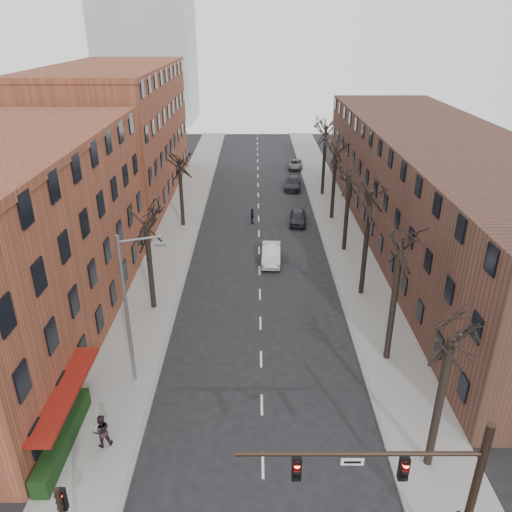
{
  "coord_description": "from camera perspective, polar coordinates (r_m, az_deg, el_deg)",
  "views": [
    {
      "loc": [
        -0.34,
        -12.78,
        18.53
      ],
      "look_at": [
        -0.3,
        18.27,
        4.0
      ],
      "focal_mm": 35.0,
      "sensor_mm": 36.0,
      "label": 1
    }
  ],
  "objects": [
    {
      "name": "sidewalk_left",
      "position": [
        51.79,
        -8.6,
        3.91
      ],
      "size": [
        4.0,
        90.0,
        0.15
      ],
      "primitive_type": "cube",
      "color": "gray",
      "rests_on": "ground"
    },
    {
      "name": "sidewalk_right",
      "position": [
        51.89,
        9.2,
        3.91
      ],
      "size": [
        4.0,
        90.0,
        0.15
      ],
      "primitive_type": "cube",
      "color": "gray",
      "rests_on": "ground"
    },
    {
      "name": "building_left_far",
      "position": [
        60.02,
        -15.62,
        13.11
      ],
      "size": [
        12.0,
        28.0,
        14.0
      ],
      "primitive_type": "cube",
      "color": "brown",
      "rests_on": "ground"
    },
    {
      "name": "building_right",
      "position": [
        47.75,
        20.1,
        7.08
      ],
      "size": [
        12.0,
        50.0,
        10.0
      ],
      "primitive_type": "cube",
      "color": "#4E2C24",
      "rests_on": "ground"
    },
    {
      "name": "awning_left",
      "position": [
        27.89,
        -20.08,
        -18.45
      ],
      "size": [
        1.2,
        7.0,
        0.15
      ],
      "primitive_type": "cube",
      "color": "maroon",
      "rests_on": "ground"
    },
    {
      "name": "hedge",
      "position": [
        26.83,
        -21.21,
        -18.84
      ],
      "size": [
        0.8,
        6.0,
        1.0
      ],
      "primitive_type": "cube",
      "color": "#193312",
      "rests_on": "sidewalk_left"
    },
    {
      "name": "tree_right_a",
      "position": [
        26.23,
        18.95,
        -21.62
      ],
      "size": [
        5.2,
        5.2,
        10.0
      ],
      "primitive_type": null,
      "color": "black",
      "rests_on": "ground"
    },
    {
      "name": "tree_right_b",
      "position": [
        31.94,
        14.62,
        -11.33
      ],
      "size": [
        5.2,
        5.2,
        10.8
      ],
      "primitive_type": null,
      "color": "black",
      "rests_on": "ground"
    },
    {
      "name": "tree_right_c",
      "position": [
        38.48,
        11.87,
        -4.3
      ],
      "size": [
        5.2,
        5.2,
        11.6
      ],
      "primitive_type": null,
      "color": "black",
      "rests_on": "ground"
    },
    {
      "name": "tree_right_d",
      "position": [
        45.49,
        9.98,
        0.64
      ],
      "size": [
        5.2,
        5.2,
        10.0
      ],
      "primitive_type": null,
      "color": "black",
      "rests_on": "ground"
    },
    {
      "name": "tree_right_e",
      "position": [
        52.78,
        8.6,
        4.23
      ],
      "size": [
        5.2,
        5.2,
        10.8
      ],
      "primitive_type": null,
      "color": "black",
      "rests_on": "ground"
    },
    {
      "name": "tree_right_f",
      "position": [
        60.25,
        7.55,
        6.95
      ],
      "size": [
        5.2,
        5.2,
        11.6
      ],
      "primitive_type": null,
      "color": "black",
      "rests_on": "ground"
    },
    {
      "name": "tree_left_a",
      "position": [
        36.65,
        -11.55,
        -5.86
      ],
      "size": [
        5.2,
        5.2,
        9.5
      ],
      "primitive_type": null,
      "color": "black",
      "rests_on": "ground"
    },
    {
      "name": "tree_left_b",
      "position": [
        50.84,
        -8.3,
        3.43
      ],
      "size": [
        5.2,
        5.2,
        9.5
      ],
      "primitive_type": null,
      "color": "black",
      "rests_on": "ground"
    },
    {
      "name": "signal_mast_arm",
      "position": [
        19.29,
        19.12,
        -23.86
      ],
      "size": [
        8.14,
        0.3,
        7.2
      ],
      "color": "black",
      "rests_on": "ground"
    },
    {
      "name": "streetlight",
      "position": [
        27.32,
        -14.31,
        -5.44
      ],
      "size": [
        2.45,
        0.22,
        9.03
      ],
      "color": "slate",
      "rests_on": "ground"
    },
    {
      "name": "silver_sedan",
      "position": [
        42.37,
        1.74,
        0.22
      ],
      "size": [
        1.7,
        4.46,
        1.45
      ],
      "primitive_type": "imported",
      "rotation": [
        0.0,
        0.0,
        -0.04
      ],
      "color": "silver",
      "rests_on": "ground"
    },
    {
      "name": "parked_car_near",
      "position": [
        50.84,
        4.81,
        4.43
      ],
      "size": [
        1.99,
        4.13,
        1.36
      ],
      "primitive_type": "imported",
      "rotation": [
        0.0,
        0.0,
        -0.1
      ],
      "color": "black",
      "rests_on": "ground"
    },
    {
      "name": "parked_car_mid",
      "position": [
        62.09,
        4.22,
        8.31
      ],
      "size": [
        2.39,
        4.94,
        1.39
      ],
      "primitive_type": "imported",
      "rotation": [
        0.0,
        0.0,
        -0.1
      ],
      "color": "#22212A",
      "rests_on": "ground"
    },
    {
      "name": "parked_car_far",
      "position": [
        71.33,
        4.53,
        10.42
      ],
      "size": [
        2.21,
        4.29,
        1.16
      ],
      "primitive_type": "imported",
      "rotation": [
        0.0,
        0.0,
        -0.07
      ],
      "color": "slate",
      "rests_on": "ground"
    },
    {
      "name": "pedestrian_b",
      "position": [
        26.04,
        -17.23,
        -18.55
      ],
      "size": [
        1.05,
        0.95,
        1.76
      ],
      "primitive_type": "imported",
      "rotation": [
        0.0,
        0.0,
        3.55
      ],
      "color": "black",
      "rests_on": "sidewalk_left"
    },
    {
      "name": "pedestrian_crossing",
      "position": [
        50.6,
        -0.43,
        4.59
      ],
      "size": [
        0.63,
        1.03,
        1.64
      ],
      "primitive_type": "imported",
      "rotation": [
        0.0,
        0.0,
        1.83
      ],
      "color": "black",
      "rests_on": "ground"
    }
  ]
}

